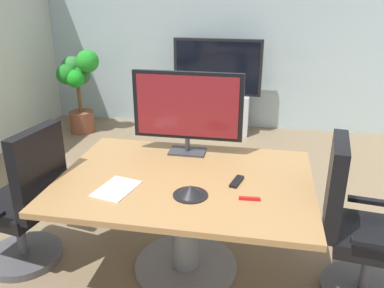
# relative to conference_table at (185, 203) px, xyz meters

# --- Properties ---
(ground_plane) EXTENTS (7.46, 7.46, 0.00)m
(ground_plane) POSITION_rel_conference_table_xyz_m (-0.12, 0.12, -0.55)
(ground_plane) COLOR #7A664C
(wall_back_glass_partition) EXTENTS (5.30, 0.10, 2.64)m
(wall_back_glass_partition) POSITION_rel_conference_table_xyz_m (-0.12, 3.35, 0.77)
(wall_back_glass_partition) COLOR #9EB2B7
(wall_back_glass_partition) RESTS_ON ground
(conference_table) EXTENTS (1.71, 1.24, 0.74)m
(conference_table) POSITION_rel_conference_table_xyz_m (0.00, 0.00, 0.00)
(conference_table) COLOR olive
(conference_table) RESTS_ON ground
(office_chair_left) EXTENTS (0.63, 0.61, 1.09)m
(office_chair_left) POSITION_rel_conference_table_xyz_m (-1.14, -0.15, -0.09)
(office_chair_left) COLOR #4C4C51
(office_chair_left) RESTS_ON ground
(office_chair_right) EXTENTS (0.62, 0.60, 1.09)m
(office_chair_right) POSITION_rel_conference_table_xyz_m (1.14, -0.05, -0.09)
(office_chair_right) COLOR #4C4C51
(office_chair_right) RESTS_ON ground
(tv_monitor) EXTENTS (0.84, 0.18, 0.64)m
(tv_monitor) POSITION_rel_conference_table_xyz_m (-0.07, 0.45, 0.55)
(tv_monitor) COLOR #333338
(tv_monitor) RESTS_ON conference_table
(wall_display_unit) EXTENTS (1.20, 0.36, 1.31)m
(wall_display_unit) POSITION_rel_conference_table_xyz_m (-0.16, 2.99, -0.11)
(wall_display_unit) COLOR #B7BABC
(wall_display_unit) RESTS_ON ground
(potted_plant) EXTENTS (0.61, 0.54, 1.17)m
(potted_plant) POSITION_rel_conference_table_xyz_m (-2.05, 2.65, 0.16)
(potted_plant) COLOR brown
(potted_plant) RESTS_ON ground
(conference_phone) EXTENTS (0.22, 0.22, 0.07)m
(conference_phone) POSITION_rel_conference_table_xyz_m (0.08, -0.24, 0.23)
(conference_phone) COLOR black
(conference_phone) RESTS_ON conference_table
(remote_control) EXTENTS (0.09, 0.18, 0.02)m
(remote_control) POSITION_rel_conference_table_xyz_m (0.35, -0.01, 0.20)
(remote_control) COLOR black
(remote_control) RESTS_ON conference_table
(whiteboard_marker) EXTENTS (0.13, 0.03, 0.02)m
(whiteboard_marker) POSITION_rel_conference_table_xyz_m (0.45, -0.22, 0.20)
(whiteboard_marker) COLOR red
(whiteboard_marker) RESTS_ON conference_table
(paper_notepad) EXTENTS (0.27, 0.34, 0.01)m
(paper_notepad) POSITION_rel_conference_table_xyz_m (-0.40, -0.24, 0.20)
(paper_notepad) COLOR white
(paper_notepad) RESTS_ON conference_table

